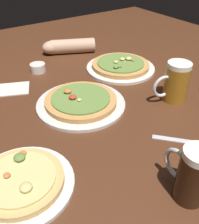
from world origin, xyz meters
TOP-DOWN VIEW (x-y plane):
  - ground_plane at (0.00, 0.00)m, footprint 2.40×2.40m
  - pizza_plate_near at (-0.33, -0.14)m, footprint 0.27×0.27m
  - pizza_plate_far at (-0.02, 0.10)m, footprint 0.33×0.33m
  - pizza_plate_side at (0.30, 0.26)m, footprint 0.32×0.32m
  - beer_mug_dark at (0.30, -0.06)m, footprint 0.14×0.09m
  - beer_mug_amber at (-0.01, -0.39)m, footprint 0.08×0.13m
  - ramekin_sauce at (-0.03, 0.46)m, footprint 0.07×0.07m
  - napkin_folded at (-0.20, 0.36)m, footprint 0.18×0.16m
  - knife_right at (0.16, -0.27)m, footprint 0.17×0.19m
  - diner_arm at (0.19, 0.58)m, footprint 0.27×0.17m

SIDE VIEW (x-z plane):
  - ground_plane at x=0.00m, z-range -0.03..0.00m
  - knife_right at x=0.16m, z-range 0.00..0.01m
  - napkin_folded at x=-0.20m, z-range 0.00..0.01m
  - pizza_plate_far at x=-0.02m, z-range -0.01..0.04m
  - pizza_plate_near at x=-0.33m, z-range -0.01..0.04m
  - pizza_plate_side at x=0.30m, z-range -0.01..0.04m
  - ramekin_sauce at x=-0.03m, z-range 0.00..0.04m
  - diner_arm at x=0.19m, z-range 0.00..0.07m
  - beer_mug_amber at x=-0.01m, z-range 0.00..0.15m
  - beer_mug_dark at x=0.30m, z-range 0.00..0.15m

